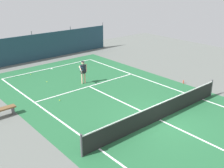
% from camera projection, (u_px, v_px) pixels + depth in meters
% --- Properties ---
extents(ground_plane, '(36.00, 36.00, 0.00)m').
position_uv_depth(ground_plane, '(159.00, 120.00, 14.67)').
color(ground_plane, slate).
extents(court_surface, '(11.02, 26.60, 0.01)m').
position_uv_depth(court_surface, '(159.00, 120.00, 14.67)').
color(court_surface, '#236038').
rests_on(court_surface, ground).
extents(tennis_net, '(10.12, 0.10, 1.10)m').
position_uv_depth(tennis_net, '(160.00, 111.00, 14.49)').
color(tennis_net, black).
rests_on(tennis_net, ground).
extents(back_fence, '(16.30, 0.98, 2.70)m').
position_uv_depth(back_fence, '(32.00, 53.00, 25.39)').
color(back_fence, '#1E3D4C').
rests_on(back_fence, ground).
extents(tennis_player, '(0.81, 0.68, 1.64)m').
position_uv_depth(tennis_player, '(83.00, 71.00, 19.46)').
color(tennis_player, '#D8AD8C').
rests_on(tennis_player, ground).
extents(tennis_ball_near_player, '(0.07, 0.07, 0.07)m').
position_uv_depth(tennis_ball_near_player, '(31.00, 74.00, 21.58)').
color(tennis_ball_near_player, '#CCDB33').
rests_on(tennis_ball_near_player, ground).
extents(tennis_ball_midcourt, '(0.07, 0.07, 0.07)m').
position_uv_depth(tennis_ball_midcourt, '(60.00, 100.00, 16.97)').
color(tennis_ball_midcourt, '#CCDB33').
rests_on(tennis_ball_midcourt, ground).
extents(tennis_ball_by_sideline, '(0.07, 0.07, 0.07)m').
position_uv_depth(tennis_ball_by_sideline, '(47.00, 82.00, 20.01)').
color(tennis_ball_by_sideline, '#CCDB33').
rests_on(tennis_ball_by_sideline, ground).
extents(courtside_bench, '(1.60, 0.40, 0.49)m').
position_uv_depth(courtside_bench, '(1.00, 111.00, 14.85)').
color(courtside_bench, brown).
rests_on(courtside_bench, ground).
extents(water_bottle, '(0.08, 0.08, 0.24)m').
position_uv_depth(water_bottle, '(183.00, 82.00, 19.74)').
color(water_bottle, '#D84C38').
rests_on(water_bottle, ground).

